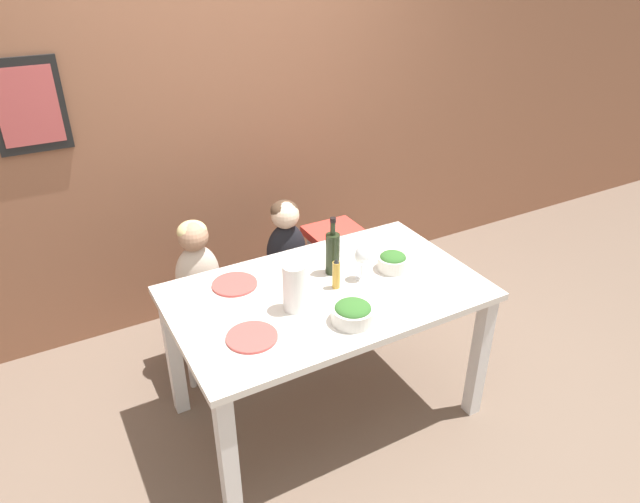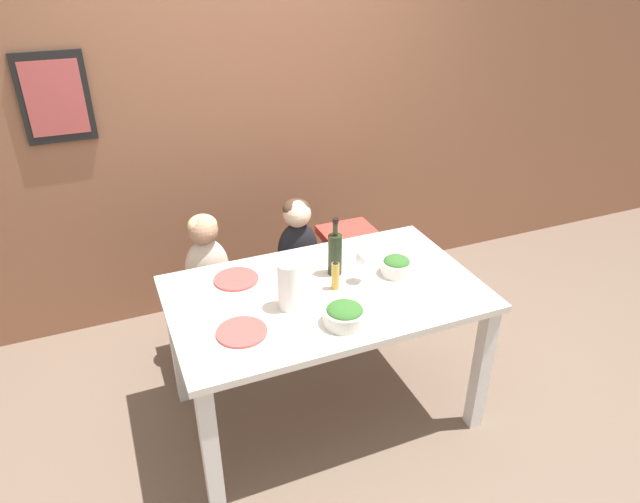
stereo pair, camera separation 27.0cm
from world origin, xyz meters
name	(u,v)px [view 1 (the left image)]	position (x,y,z in m)	size (l,w,h in m)	color
ground_plane	(326,409)	(0.00, 0.00, 0.00)	(14.00, 14.00, 0.00)	#705B4C
wall_back	(221,107)	(0.00, 1.30, 1.35)	(10.00, 0.09, 2.70)	#8E5B42
dining_table	(327,309)	(0.00, 0.00, 0.66)	(1.49, 0.90, 0.77)	silver
chair_far_left	(202,312)	(-0.44, 0.67, 0.38)	(0.39, 0.37, 0.46)	silver
chair_far_center	(288,287)	(0.10, 0.67, 0.38)	(0.39, 0.37, 0.46)	silver
chair_right_highchair	(335,253)	(0.44, 0.67, 0.53)	(0.33, 0.32, 0.69)	silver
person_child_left	(196,262)	(-0.44, 0.67, 0.71)	(0.24, 0.17, 0.50)	beige
person_child_center	(286,239)	(0.10, 0.67, 0.71)	(0.24, 0.17, 0.50)	black
wine_bottle	(333,252)	(0.11, 0.13, 0.89)	(0.07, 0.07, 0.31)	#232D19
paper_towel_roll	(294,287)	(-0.20, -0.06, 0.88)	(0.11, 0.11, 0.23)	white
wine_glass_near	(362,256)	(0.20, 0.01, 0.90)	(0.07, 0.07, 0.18)	white
salad_bowl_large	(353,312)	(-0.02, -0.27, 0.82)	(0.19, 0.19, 0.09)	silver
salad_bowl_small	(393,261)	(0.39, 0.01, 0.82)	(0.16, 0.16, 0.09)	silver
dinner_plate_front_left	(252,337)	(-0.46, -0.17, 0.78)	(0.22, 0.22, 0.01)	#D14C47
dinner_plate_back_left	(235,284)	(-0.37, 0.26, 0.78)	(0.22, 0.22, 0.01)	#D14C47
condiment_bottle_hot_sauce	(336,274)	(0.05, 0.00, 0.85)	(0.04, 0.04, 0.16)	#BC8E33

